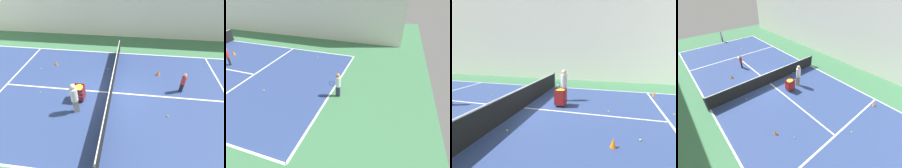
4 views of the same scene
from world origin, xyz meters
TOP-DOWN VIEW (x-y plane):
  - ground_plane at (0.00, 0.00)m, footprint 33.63×33.63m
  - court_playing_area at (0.00, 0.00)m, footprint 9.34×23.36m
  - line_sideline_right at (4.67, 0.00)m, footprint 0.10×23.36m
  - line_service_far at (0.00, 6.42)m, footprint 9.34×0.10m
  - line_centre_service at (0.00, 0.00)m, footprint 0.10×12.85m
  - tennis_net at (0.00, 0.00)m, footprint 9.64×0.10m
  - coach_at_net at (-1.62, 1.60)m, footprint 0.51×0.67m
  - child_midcourt at (0.60, -3.90)m, footprint 0.34×0.34m
  - ball_cart at (-0.73, 1.66)m, footprint 0.56×0.51m
  - training_cone_1 at (2.08, -2.74)m, footprint 0.24×0.24m
  - training_cone_2 at (2.45, 4.22)m, footprint 0.19×0.19m
  - tennis_ball_1 at (4.80, 5.02)m, footprint 0.07×0.07m
  - tennis_ball_2 at (-0.51, 4.05)m, footprint 0.07×0.07m
  - tennis_ball_3 at (2.37, 0.55)m, footprint 0.07×0.07m
  - tennis_ball_5 at (-1.43, -2.93)m, footprint 0.07×0.07m
  - tennis_ball_11 at (1.83, 5.09)m, footprint 0.07×0.07m

SIDE VIEW (x-z plane):
  - ground_plane at x=0.00m, z-range 0.00..0.00m
  - court_playing_area at x=0.00m, z-range 0.00..0.00m
  - line_sideline_right at x=4.67m, z-range 0.00..0.01m
  - line_service_far at x=0.00m, z-range 0.00..0.01m
  - line_centre_service at x=0.00m, z-range 0.00..0.01m
  - tennis_ball_1 at x=4.80m, z-range 0.00..0.07m
  - tennis_ball_2 at x=-0.51m, z-range 0.00..0.07m
  - tennis_ball_3 at x=2.37m, z-range 0.00..0.07m
  - tennis_ball_5 at x=-1.43m, z-range 0.00..0.07m
  - tennis_ball_11 at x=1.83m, z-range 0.00..0.07m
  - training_cone_1 at x=2.08m, z-range 0.00..0.32m
  - training_cone_2 at x=2.45m, z-range 0.00..0.32m
  - tennis_net at x=0.00m, z-range 0.02..1.08m
  - ball_cart at x=-0.73m, z-range 0.18..1.08m
  - child_midcourt at x=0.60m, z-range 0.09..1.32m
  - coach_at_net at x=-1.62m, z-range 0.13..1.89m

